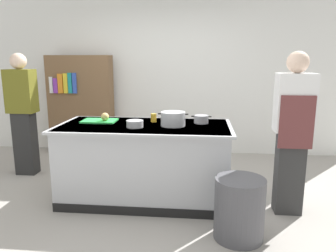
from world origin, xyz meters
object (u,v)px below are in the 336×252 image
mixing_bowl (135,124)px  person_chef (293,130)px  sauce_pan (201,119)px  juice_cup (154,118)px  trash_bin (239,209)px  bookshelf (81,105)px  person_guest (23,112)px  onion (105,117)px  stock_pot (173,119)px

mixing_bowl → person_chef: size_ratio=0.11×
sauce_pan → juice_cup: (-0.57, 0.02, 0.00)m
trash_bin → bookshelf: (-2.44, 2.57, 0.56)m
juice_cup → person_guest: size_ratio=0.06×
sauce_pan → bookshelf: (-2.08, 1.63, -0.09)m
onion → bookshelf: 1.95m
onion → stock_pot: (0.82, -0.12, 0.01)m
onion → mixing_bowl: 0.48m
juice_cup → trash_bin: size_ratio=0.17×
stock_pot → mixing_bowl: stock_pot is taller
person_guest → bookshelf: person_guest is taller
person_chef → bookshelf: size_ratio=1.01×
person_chef → onion: bearing=71.3°
sauce_pan → person_guest: 2.56m
stock_pot → person_guest: bearing=162.2°
juice_cup → sauce_pan: bearing=-1.8°
mixing_bowl → bookshelf: 2.36m
onion → person_chef: size_ratio=0.06×
person_guest → bookshelf: (0.43, 1.12, -0.06)m
juice_cup → trash_bin: 1.49m
stock_pot → trash_bin: bearing=-47.9°
onion → mixing_bowl: size_ratio=0.51×
sauce_pan → person_chef: 1.01m
trash_bin → stock_pot: bearing=132.1°
stock_pot → sauce_pan: 0.37m
sauce_pan → mixing_bowl: sauce_pan is taller
sauce_pan → mixing_bowl: bearing=-157.3°
stock_pot → juice_cup: (-0.25, 0.20, -0.03)m
sauce_pan → onion: bearing=-176.7°
mixing_bowl → bookshelf: (-1.35, 1.94, -0.09)m
mixing_bowl → person_guest: size_ratio=0.11×
person_chef → sauce_pan: bearing=58.8°
person_guest → mixing_bowl: bearing=78.7°
juice_cup → mixing_bowl: bearing=-116.7°
person_guest → bookshelf: size_ratio=1.01×
onion → juice_cup: 0.58m
stock_pot → mixing_bowl: bearing=-163.7°
stock_pot → person_guest: person_guest is taller
person_chef → trash_bin: bearing=124.3°
mixing_bowl → juice_cup: (0.16, 0.32, 0.01)m
person_chef → person_guest: bearing=64.9°
sauce_pan → juice_cup: bearing=178.2°
onion → person_chef: (2.09, -0.28, -0.05)m
stock_pot → juice_cup: size_ratio=3.41×
onion → person_guest: bearing=156.8°
juice_cup → person_chef: 1.56m
onion → person_guest: 1.49m
sauce_pan → person_chef: person_chef is taller
mixing_bowl → trash_bin: mixing_bowl is taller
stock_pot → bookshelf: bookshelf is taller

